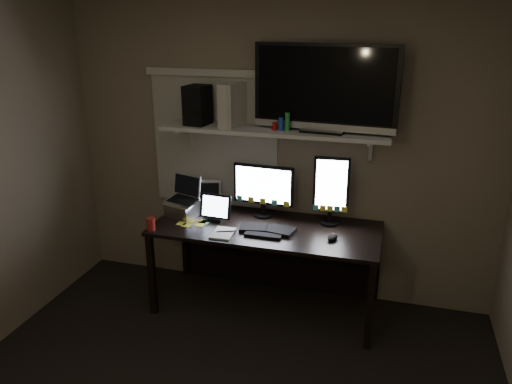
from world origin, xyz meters
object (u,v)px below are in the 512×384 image
(laptop, at_px, (183,197))
(tv, at_px, (325,88))
(keyboard, at_px, (267,229))
(tablet, at_px, (216,208))
(speaker, at_px, (198,105))
(monitor_portrait, at_px, (331,191))
(monitor_landscape, at_px, (263,190))
(mouse, at_px, (333,238))
(desk, at_px, (270,241))
(game_console, at_px, (232,105))
(cup, at_px, (151,224))

(laptop, distance_m, tv, 1.45)
(keyboard, xyz_separation_m, tablet, (-0.45, 0.08, 0.10))
(laptop, relative_size, tv, 0.30)
(tablet, xyz_separation_m, speaker, (-0.20, 0.19, 0.79))
(tv, bearing_deg, monitor_portrait, 5.84)
(monitor_landscape, bearing_deg, laptop, -161.21)
(monitor_landscape, bearing_deg, mouse, -23.43)
(desk, bearing_deg, game_console, 164.60)
(desk, bearing_deg, tablet, -164.63)
(desk, height_order, cup, cup)
(desk, xyz_separation_m, mouse, (0.54, -0.22, 0.20))
(desk, distance_m, monitor_portrait, 0.67)
(monitor_landscape, xyz_separation_m, mouse, (0.62, -0.32, -0.21))
(keyboard, relative_size, tv, 0.40)
(monitor_portrait, xyz_separation_m, mouse, (0.07, -0.31, -0.26))
(game_console, bearing_deg, keyboard, -23.06)
(tablet, xyz_separation_m, tv, (0.81, 0.20, 0.96))
(cup, bearing_deg, tv, 22.21)
(desk, distance_m, speaker, 1.25)
(keyboard, height_order, speaker, speaker)
(tablet, relative_size, tv, 0.24)
(monitor_landscape, relative_size, game_console, 1.50)
(cup, bearing_deg, monitor_portrait, 20.94)
(monitor_landscape, distance_m, game_console, 0.74)
(mouse, xyz_separation_m, speaker, (-1.17, 0.30, 0.89))
(keyboard, bearing_deg, mouse, -2.52)
(keyboard, relative_size, game_console, 1.29)
(tablet, bearing_deg, tv, 17.81)
(desk, height_order, keyboard, keyboard)
(keyboard, distance_m, game_console, 1.02)
(tablet, relative_size, laptop, 0.81)
(keyboard, height_order, laptop, laptop)
(tv, xyz_separation_m, speaker, (-1.02, -0.01, -0.17))
(cup, relative_size, tv, 0.09)
(cup, bearing_deg, monitor_landscape, 34.05)
(game_console, height_order, speaker, game_console)
(monitor_landscape, relative_size, keyboard, 1.17)
(tv, bearing_deg, cup, -152.38)
(desk, relative_size, tv, 1.66)
(tablet, xyz_separation_m, cup, (-0.43, -0.31, -0.07))
(monitor_landscape, bearing_deg, tv, 2.08)
(tablet, bearing_deg, speaker, 140.79)
(keyboard, relative_size, speaker, 1.40)
(laptop, height_order, speaker, speaker)
(desk, xyz_separation_m, monitor_portrait, (0.47, 0.08, 0.46))
(desk, height_order, mouse, mouse)
(monitor_portrait, distance_m, cup, 1.44)
(monitor_portrait, xyz_separation_m, tablet, (-0.90, -0.20, -0.17))
(mouse, bearing_deg, keyboard, -163.57)
(tv, bearing_deg, desk, -162.79)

